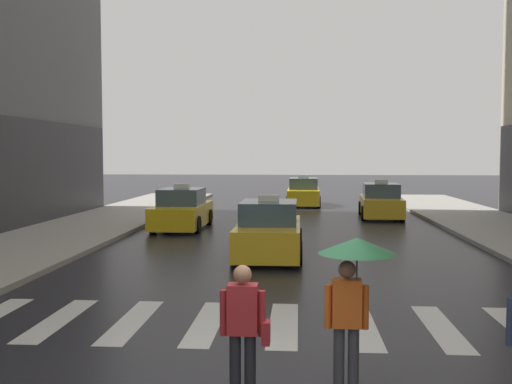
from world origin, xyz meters
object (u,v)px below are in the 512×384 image
taxi_second (182,211)px  taxi_fourth (303,193)px  pedestrian_with_umbrella (353,272)px  taxi_third (381,202)px  pedestrian_with_handbag (244,324)px  taxi_lead (269,232)px

taxi_second → taxi_fourth: same height
taxi_fourth → pedestrian_with_umbrella: bearing=-89.1°
taxi_third → pedestrian_with_umbrella: (-3.19, -20.64, 0.79)m
taxi_second → taxi_third: size_ratio=0.99×
taxi_fourth → pedestrian_with_handbag: taxi_fourth is taller
taxi_second → pedestrian_with_handbag: (4.01, -16.22, 0.21)m
taxi_lead → pedestrian_with_umbrella: (1.54, -9.70, 0.79)m
taxi_lead → pedestrian_with_umbrella: 9.85m
taxi_lead → taxi_second: same height
pedestrian_with_umbrella → pedestrian_with_handbag: size_ratio=1.18×
taxi_second → taxi_fourth: 12.15m
taxi_third → pedestrian_with_handbag: (-4.52, -21.02, 0.21)m
taxi_second → pedestrian_with_umbrella: 16.73m
taxi_second → taxi_fourth: size_ratio=1.00×
taxi_third → pedestrian_with_umbrella: size_ratio=2.38×
taxi_third → taxi_fourth: bearing=119.7°
taxi_lead → taxi_second: bearing=121.7°
pedestrian_with_umbrella → taxi_second: bearing=108.6°
taxi_second → taxi_third: 9.79m
taxi_second → taxi_lead: bearing=-58.3°
taxi_fourth → pedestrian_with_handbag: (-0.92, -27.32, 0.21)m
taxi_third → taxi_fourth: (-3.60, 6.30, 0.00)m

